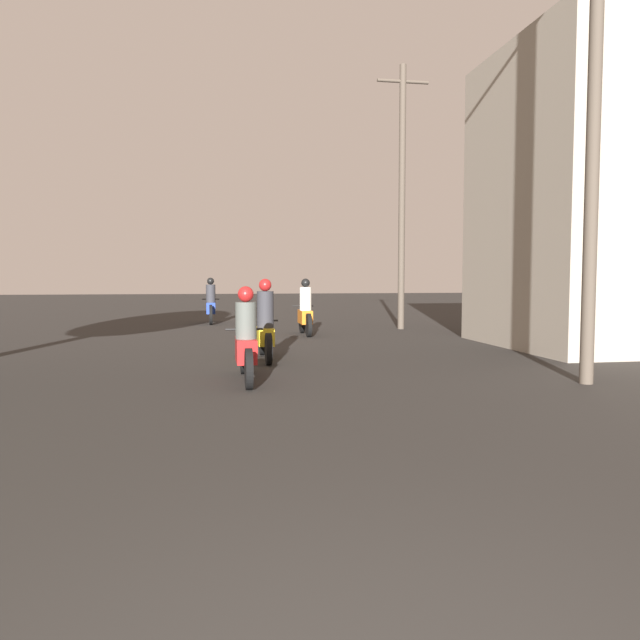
# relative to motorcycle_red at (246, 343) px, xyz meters

# --- Properties ---
(motorcycle_red) EXTENTS (0.60, 2.08, 1.46)m
(motorcycle_red) POSITION_rel_motorcycle_red_xyz_m (0.00, 0.00, 0.00)
(motorcycle_red) COLOR black
(motorcycle_red) RESTS_ON ground_plane
(motorcycle_yellow) EXTENTS (0.60, 2.08, 1.57)m
(motorcycle_yellow) POSITION_rel_motorcycle_red_xyz_m (0.50, 2.44, 0.04)
(motorcycle_yellow) COLOR black
(motorcycle_yellow) RESTS_ON ground_plane
(motorcycle_orange) EXTENTS (0.60, 1.89, 1.56)m
(motorcycle_orange) POSITION_rel_motorcycle_red_xyz_m (2.03, 7.47, 0.03)
(motorcycle_orange) COLOR black
(motorcycle_orange) RESTS_ON ground_plane
(motorcycle_blue) EXTENTS (0.60, 2.02, 1.59)m
(motorcycle_blue) POSITION_rel_motorcycle_red_xyz_m (-0.55, 12.36, 0.05)
(motorcycle_blue) COLOR black
(motorcycle_blue) RESTS_ON ground_plane
(building_right_near) EXTENTS (4.45, 5.01, 6.78)m
(building_right_near) POSITION_rel_motorcycle_red_xyz_m (8.22, 3.50, 2.80)
(building_right_near) COLOR gray
(building_right_near) RESTS_ON ground_plane
(utility_pole_near) EXTENTS (1.60, 0.20, 8.35)m
(utility_pole_near) POSITION_rel_motorcycle_red_xyz_m (5.01, -1.10, 3.76)
(utility_pole_near) COLOR #4C4238
(utility_pole_near) RESTS_ON ground_plane
(utility_pole_far) EXTENTS (1.60, 0.20, 7.99)m
(utility_pole_far) POSITION_rel_motorcycle_red_xyz_m (5.24, 8.98, 3.57)
(utility_pole_far) COLOR #4C4238
(utility_pole_far) RESTS_ON ground_plane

